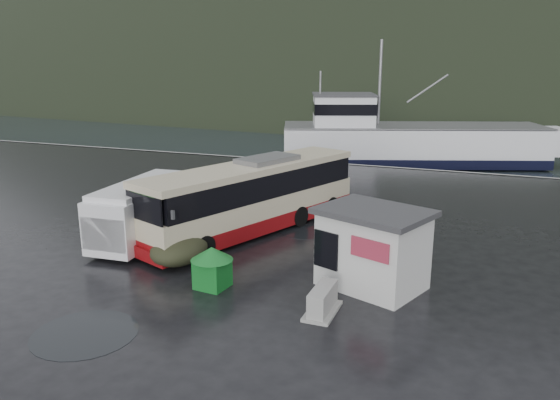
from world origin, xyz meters
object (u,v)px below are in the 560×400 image
at_px(waste_bin_right, 381,285).
at_px(ticket_kiosk, 371,286).
at_px(white_van, 146,240).
at_px(fishing_trawler, 412,147).
at_px(jersey_barrier_a, 322,313).
at_px(coach_bus, 253,231).
at_px(dome_tent, 180,262).
at_px(waste_bin_left, 213,287).
at_px(jersey_barrier_b, 390,293).

distance_m(waste_bin_right, ticket_kiosk, 0.39).
height_order(white_van, fishing_trawler, fishing_trawler).
relative_size(jersey_barrier_a, fishing_trawler, 0.06).
xyz_separation_m(jersey_barrier_a, fishing_trawler, (-1.54, 32.35, 0.00)).
distance_m(coach_bus, white_van, 4.61).
distance_m(dome_tent, ticket_kiosk, 7.13).
distance_m(coach_bus, waste_bin_left, 6.20).
xyz_separation_m(waste_bin_right, jersey_barrier_a, (-1.28, -2.70, 0.00)).
distance_m(jersey_barrier_a, jersey_barrier_b, 2.70).
bearing_deg(dome_tent, jersey_barrier_b, -0.19).
bearing_deg(waste_bin_right, waste_bin_left, -157.43).
relative_size(white_van, waste_bin_left, 4.21).
height_order(ticket_kiosk, fishing_trawler, fishing_trawler).
bearing_deg(white_van, jersey_barrier_a, -27.33).
height_order(waste_bin_left, jersey_barrier_b, waste_bin_left).
bearing_deg(coach_bus, dome_tent, -81.69).
relative_size(waste_bin_left, waste_bin_right, 1.01).
bearing_deg(white_van, waste_bin_right, -10.23).
bearing_deg(waste_bin_right, jersey_barrier_a, -115.33).
relative_size(waste_bin_right, fishing_trawler, 0.05).
distance_m(jersey_barrier_b, fishing_trawler, 30.38).
relative_size(white_van, dome_tent, 2.12).
distance_m(dome_tent, jersey_barrier_b, 7.80).
bearing_deg(white_van, fishing_trawler, 72.30).
bearing_deg(dome_tent, waste_bin_left, -36.36).
relative_size(coach_bus, waste_bin_right, 8.12).
relative_size(white_van, waste_bin_right, 4.24).
relative_size(coach_bus, white_van, 1.91).
distance_m(dome_tent, fishing_trawler, 30.54).
xyz_separation_m(coach_bus, jersey_barrier_b, (6.73, -4.49, 0.00)).
relative_size(waste_bin_left, fishing_trawler, 0.06).
bearing_deg(ticket_kiosk, coach_bus, 166.82).
bearing_deg(waste_bin_left, jersey_barrier_b, 15.98).
bearing_deg(dome_tent, white_van, 146.51).
xyz_separation_m(coach_bus, waste_bin_left, (1.14, -6.09, 0.00)).
height_order(white_van, dome_tent, white_van).
bearing_deg(ticket_kiosk, dome_tent, -156.28).
relative_size(coach_bus, waste_bin_left, 8.06).
xyz_separation_m(white_van, ticket_kiosk, (9.79, -1.46, 0.00)).
height_order(waste_bin_right, dome_tent, waste_bin_right).
xyz_separation_m(jersey_barrier_b, fishing_trawler, (-3.19, 30.22, 0.00)).
xyz_separation_m(coach_bus, dome_tent, (-1.07, -4.46, 0.00)).
bearing_deg(waste_bin_left, coach_bus, 100.63).
height_order(waste_bin_left, waste_bin_right, waste_bin_left).
bearing_deg(white_van, waste_bin_left, -38.16).
bearing_deg(jersey_barrier_a, coach_bus, 127.50).
xyz_separation_m(dome_tent, fishing_trawler, (4.61, 30.19, 0.00)).
relative_size(coach_bus, jersey_barrier_a, 6.92).
distance_m(waste_bin_left, jersey_barrier_b, 5.82).
xyz_separation_m(jersey_barrier_a, jersey_barrier_b, (1.65, 2.13, 0.00)).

